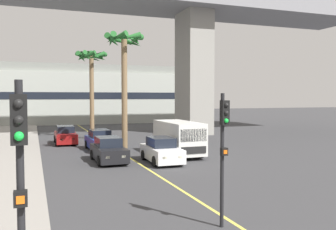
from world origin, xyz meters
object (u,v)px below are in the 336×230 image
object	(u,v)px
car_queue_second	(100,141)
car_queue_fourth	(66,136)
traffic_light_median_near	(223,141)
palm_tree_mid_median	(91,68)
palm_tree_far_median	(124,58)
traffic_light_left_sidewalk_corner	(20,177)
car_queue_front	(161,151)
car_queue_third	(108,150)
delivery_van	(179,137)
palm_tree_near_median	(91,67)

from	to	relation	value
car_queue_second	car_queue_fourth	xyz separation A→B (m)	(-2.17, 4.70, 0.00)
traffic_light_median_near	palm_tree_mid_median	bearing A→B (deg)	90.38
palm_tree_far_median	traffic_light_left_sidewalk_corner	bearing A→B (deg)	-107.80
traffic_light_median_near	palm_tree_far_median	size ratio (longest dim) A/B	0.48
car_queue_front	palm_tree_mid_median	size ratio (longest dim) A/B	0.49
car_queue_second	palm_tree_far_median	xyz separation A→B (m)	(1.39, -2.36, 6.14)
car_queue_third	traffic_light_median_near	size ratio (longest dim) A/B	0.98
car_queue_front	car_queue_fourth	size ratio (longest dim) A/B	1.01
car_queue_second	palm_tree_mid_median	world-z (taller)	palm_tree_mid_median
car_queue_front	traffic_light_left_sidewalk_corner	world-z (taller)	traffic_light_left_sidewalk_corner
car_queue_front	car_queue_fourth	distance (m)	12.37
car_queue_front	delivery_van	distance (m)	2.97
palm_tree_near_median	palm_tree_far_median	bearing A→B (deg)	-90.24
palm_tree_near_median	palm_tree_far_median	world-z (taller)	palm_tree_near_median
car_queue_second	delivery_van	xyz separation A→B (m)	(4.68, -4.56, 0.57)
car_queue_third	traffic_light_median_near	distance (m)	12.97
car_queue_second	traffic_light_median_near	xyz separation A→B (m)	(0.72, -18.15, 1.99)
palm_tree_near_median	palm_tree_far_median	size ratio (longest dim) A/B	1.06
traffic_light_median_near	palm_tree_far_median	bearing A→B (deg)	87.60
delivery_van	car_queue_fourth	bearing A→B (deg)	126.48
car_queue_front	car_queue_third	distance (m)	3.33
palm_tree_near_median	palm_tree_mid_median	xyz separation A→B (m)	(-0.90, -6.48, -0.60)
car_queue_front	delivery_van	xyz separation A→B (m)	(2.00, 2.12, 0.57)
car_queue_fourth	traffic_light_median_near	size ratio (longest dim) A/B	0.98
traffic_light_median_near	traffic_light_left_sidewalk_corner	bearing A→B (deg)	-144.71
car_queue_front	palm_tree_far_median	distance (m)	7.62
traffic_light_left_sidewalk_corner	palm_tree_far_median	distance (m)	21.21
car_queue_third	delivery_van	size ratio (longest dim) A/B	0.78
delivery_van	palm_tree_far_median	world-z (taller)	palm_tree_far_median
car_queue_second	car_queue_fourth	world-z (taller)	same
palm_tree_far_median	delivery_van	bearing A→B (deg)	-33.79
traffic_light_median_near	palm_tree_far_median	xyz separation A→B (m)	(0.66, 15.80, 4.15)
car_queue_front	car_queue_fourth	world-z (taller)	same
traffic_light_left_sidewalk_corner	traffic_light_median_near	distance (m)	6.99
car_queue_fourth	palm_tree_far_median	distance (m)	10.01
traffic_light_median_near	palm_tree_near_median	xyz separation A→B (m)	(0.73, 32.29, 4.73)
car_queue_front	car_queue_third	bearing A→B (deg)	156.95
traffic_light_left_sidewalk_corner	traffic_light_median_near	size ratio (longest dim) A/B	1.00
car_queue_fourth	palm_tree_mid_median	size ratio (longest dim) A/B	0.48
car_queue_second	palm_tree_mid_median	bearing A→B (deg)	85.89
traffic_light_median_near	palm_tree_mid_median	size ratio (longest dim) A/B	0.49
car_queue_fourth	palm_tree_mid_median	distance (m)	7.32
traffic_light_median_near	palm_tree_mid_median	world-z (taller)	palm_tree_mid_median
car_queue_second	delivery_van	size ratio (longest dim) A/B	0.79
car_queue_third	traffic_light_left_sidewalk_corner	xyz separation A→B (m)	(-4.60, -16.81, 2.14)
car_queue_front	traffic_light_median_near	world-z (taller)	traffic_light_median_near
traffic_light_left_sidewalk_corner	palm_tree_mid_median	xyz separation A→B (m)	(5.53, 29.85, 3.98)
traffic_light_median_near	palm_tree_near_median	bearing A→B (deg)	88.70
car_queue_third	traffic_light_median_near	bearing A→B (deg)	-85.05
car_queue_fourth	palm_tree_near_median	world-z (taller)	palm_tree_near_median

